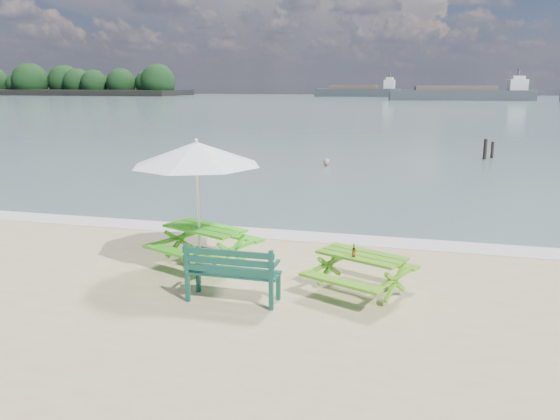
% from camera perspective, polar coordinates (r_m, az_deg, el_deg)
% --- Properties ---
extents(sea, '(300.00, 300.00, 0.00)m').
position_cam_1_polar(sea, '(92.77, 12.84, 10.62)').
color(sea, slate).
rests_on(sea, ground).
extents(foam_strip, '(22.00, 0.90, 0.01)m').
position_cam_1_polar(foam_strip, '(13.10, 0.90, -2.64)').
color(foam_strip, silver).
rests_on(foam_strip, ground).
extents(island_headland, '(90.00, 22.00, 7.60)m').
position_cam_1_polar(island_headland, '(185.90, -23.51, 11.99)').
color(island_headland, black).
rests_on(island_headland, ground).
extents(picnic_table_left, '(2.21, 2.31, 0.78)m').
position_cam_1_polar(picnic_table_left, '(11.03, -7.84, -3.80)').
color(picnic_table_left, green).
rests_on(picnic_table_left, ground).
extents(picnic_table_right, '(2.00, 2.09, 0.71)m').
position_cam_1_polar(picnic_table_right, '(9.61, 8.44, -6.65)').
color(picnic_table_right, '#539F18').
rests_on(picnic_table_right, ground).
extents(park_bench, '(1.56, 0.54, 0.96)m').
position_cam_1_polar(park_bench, '(9.23, -4.91, -7.68)').
color(park_bench, '#0F4133').
rests_on(park_bench, ground).
extents(side_table, '(0.63, 0.63, 0.33)m').
position_cam_1_polar(side_table, '(11.01, -8.35, -4.99)').
color(side_table, brown).
rests_on(side_table, ground).
extents(patio_umbrella, '(3.14, 3.14, 2.48)m').
position_cam_1_polar(patio_umbrella, '(10.55, -8.72, 5.84)').
color(patio_umbrella, silver).
rests_on(patio_umbrella, ground).
extents(beer_bottle, '(0.06, 0.06, 0.23)m').
position_cam_1_polar(beer_bottle, '(9.30, 7.71, -4.43)').
color(beer_bottle, brown).
rests_on(beer_bottle, picnic_table_right).
extents(swimmer, '(0.67, 0.51, 1.66)m').
position_cam_1_polar(swimmer, '(24.32, 4.83, 3.47)').
color(swimmer, tan).
rests_on(swimmer, ground).
extents(mooring_pilings, '(0.55, 0.75, 1.17)m').
position_cam_1_polar(mooring_pilings, '(28.20, 20.90, 5.73)').
color(mooring_pilings, black).
rests_on(mooring_pilings, ground).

